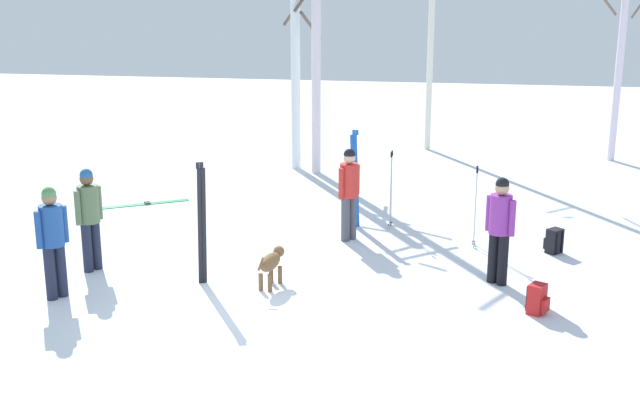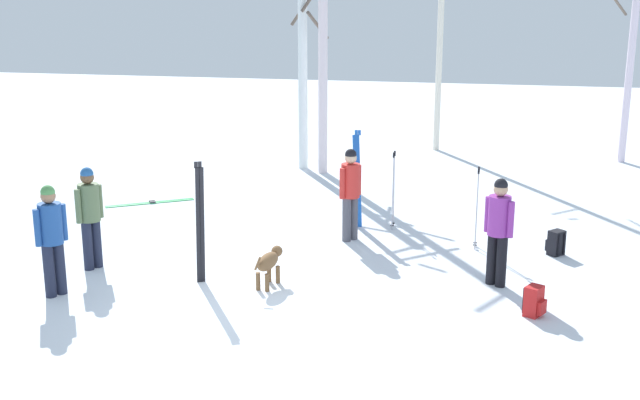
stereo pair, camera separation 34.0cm
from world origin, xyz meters
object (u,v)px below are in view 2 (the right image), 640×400
at_px(person_3, 350,189).
at_px(person_2, 90,211).
at_px(ski_poles_1, 477,205).
at_px(ski_pair_planted_1, 200,223).
at_px(water_bottle_0, 56,228).
at_px(birch_tree_3, 631,51).
at_px(backpack_1, 556,243).
at_px(ski_pair_lying_0, 150,203).
at_px(person_0, 499,225).
at_px(birch_tree_0, 303,53).
at_px(birch_tree_1, 322,27).
at_px(backpack_0, 534,301).
at_px(ski_pair_planted_0, 357,179).
at_px(dog, 269,262).
at_px(person_1, 51,233).
at_px(ski_poles_0, 393,188).
at_px(birch_tree_2, 440,10).

bearing_deg(person_3, person_2, -147.92).
bearing_deg(ski_poles_1, ski_pair_planted_1, -147.10).
xyz_separation_m(ski_pair_planted_1, water_bottle_0, (-3.59, 1.79, -0.83)).
bearing_deg(person_2, birch_tree_3, 48.00).
xyz_separation_m(backpack_1, water_bottle_0, (-9.13, -0.81, -0.08)).
relative_size(ski_pair_planted_1, birch_tree_3, 0.33).
bearing_deg(ski_pair_lying_0, person_0, -25.19).
bearing_deg(birch_tree_0, ski_pair_lying_0, -120.36).
bearing_deg(person_2, ski_pair_lying_0, 101.37).
xyz_separation_m(person_3, birch_tree_1, (-1.69, 5.35, 2.63)).
relative_size(person_3, birch_tree_1, 0.24).
bearing_deg(backpack_0, birch_tree_3, 76.67).
relative_size(person_0, birch_tree_3, 0.29).
bearing_deg(ski_pair_planted_0, dog, -102.85).
xyz_separation_m(ski_pair_lying_0, backpack_0, (7.89, -4.59, 0.20)).
bearing_deg(backpack_1, person_0, -120.19).
distance_m(water_bottle_0, birch_tree_0, 7.91).
distance_m(water_bottle_0, birch_tree_3, 14.91).
height_order(person_1, birch_tree_0, birch_tree_0).
bearing_deg(ski_pair_planted_1, person_2, 173.65).
xyz_separation_m(ski_poles_0, water_bottle_0, (-6.15, -1.81, -0.67)).
bearing_deg(dog, person_2, 177.20).
relative_size(ski_poles_0, birch_tree_3, 0.26).
relative_size(person_0, ski_pair_planted_0, 0.90).
bearing_deg(person_0, birch_tree_0, 123.01).
relative_size(backpack_0, birch_tree_0, 0.08).
distance_m(person_0, person_3, 3.20).
distance_m(ski_pair_lying_0, water_bottle_0, 2.65).
xyz_separation_m(ski_poles_0, birch_tree_1, (-2.36, 4.41, 2.81)).
height_order(dog, ski_pair_planted_1, ski_pair_planted_1).
bearing_deg(person_1, ski_pair_lying_0, 99.17).
relative_size(backpack_1, water_bottle_0, 1.55).
bearing_deg(birch_tree_2, backpack_1, -72.89).
relative_size(ski_poles_1, birch_tree_2, 0.19).
height_order(ski_poles_0, backpack_1, ski_poles_0).
bearing_deg(ski_pair_planted_1, person_0, 10.74).
relative_size(dog, backpack_0, 2.02).
bearing_deg(ski_pair_planted_1, ski_poles_1, 32.90).
distance_m(person_3, ski_poles_1, 2.28).
height_order(person_1, birch_tree_3, birch_tree_3).
bearing_deg(ski_poles_0, person_2, -143.44).
bearing_deg(water_bottle_0, ski_poles_0, 16.41).
bearing_deg(water_bottle_0, ski_pair_planted_1, -26.53).
distance_m(person_1, birch_tree_0, 9.80).
bearing_deg(backpack_1, person_2, -162.52).
relative_size(person_3, birch_tree_2, 0.23).
relative_size(water_bottle_0, birch_tree_2, 0.04).
relative_size(person_1, ski_poles_1, 1.16).
xyz_separation_m(person_0, person_2, (-6.53, -0.64, 0.00)).
distance_m(person_1, person_2, 1.23).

